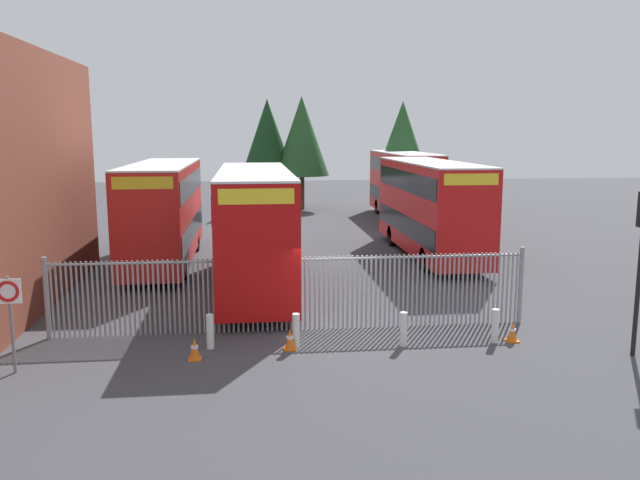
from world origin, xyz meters
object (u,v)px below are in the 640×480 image
object	(u,v)px
bollard_near_right	(403,329)
double_decker_bus_far_back	(404,183)
traffic_cone_by_gate	(195,349)
double_decker_bus_near_gate	(255,225)
bollard_near_left	(210,331)
bollard_far_right	(495,326)
traffic_cone_mid_forecourt	(290,339)
speed_limit_sign_post	(9,302)
bollard_center_front	(296,331)
double_decker_bus_behind_fence_left	(430,205)
traffic_cone_near_kerb	(512,331)
double_decker_bus_behind_fence_right	(164,209)

from	to	relation	value
bollard_near_right	double_decker_bus_far_back	bearing A→B (deg)	76.26
bollard_near_right	traffic_cone_by_gate	distance (m)	5.60
double_decker_bus_near_gate	bollard_near_left	world-z (taller)	double_decker_bus_near_gate
double_decker_bus_far_back	bollard_far_right	bearing A→B (deg)	-98.01
bollard_far_right	traffic_cone_mid_forecourt	world-z (taller)	bollard_far_right
double_decker_bus_near_gate	speed_limit_sign_post	xyz separation A→B (m)	(-5.94, -7.78, -0.65)
bollard_center_front	traffic_cone_mid_forecourt	distance (m)	0.29
double_decker_bus_near_gate	bollard_center_front	world-z (taller)	double_decker_bus_near_gate
double_decker_bus_near_gate	traffic_cone_by_gate	xyz separation A→B (m)	(-1.67, -7.32, -2.13)
traffic_cone_mid_forecourt	double_decker_bus_behind_fence_left	bearing A→B (deg)	59.25
bollard_far_right	speed_limit_sign_post	xyz separation A→B (m)	(-12.45, -0.92, 1.30)
double_decker_bus_behind_fence_left	speed_limit_sign_post	distance (m)	19.40
bollard_near_right	speed_limit_sign_post	world-z (taller)	speed_limit_sign_post
double_decker_bus_behind_fence_left	speed_limit_sign_post	xyz separation A→B (m)	(-14.10, -13.31, -0.65)
double_decker_bus_near_gate	bollard_near_left	distance (m)	6.89
double_decker_bus_near_gate	traffic_cone_near_kerb	bearing A→B (deg)	-44.24
speed_limit_sign_post	double_decker_bus_far_back	bearing A→B (deg)	58.39
double_decker_bus_behind_fence_right	speed_limit_sign_post	world-z (taller)	double_decker_bus_behind_fence_right
double_decker_bus_behind_fence_right	bollard_center_front	distance (m)	12.98
double_decker_bus_far_back	speed_limit_sign_post	xyz separation A→B (m)	(-15.98, -25.96, -0.65)
double_decker_bus_behind_fence_left	bollard_far_right	size ratio (longest dim) A/B	11.38
traffic_cone_near_kerb	traffic_cone_by_gate	bearing A→B (deg)	-176.86
speed_limit_sign_post	bollard_near_left	bearing A→B (deg)	15.69
double_decker_bus_behind_fence_right	traffic_cone_mid_forecourt	xyz separation A→B (m)	(4.72, -12.00, -2.13)
double_decker_bus_behind_fence_right	traffic_cone_near_kerb	world-z (taller)	double_decker_bus_behind_fence_right
traffic_cone_near_kerb	bollard_center_front	bearing A→B (deg)	178.45
bollard_far_right	traffic_cone_near_kerb	xyz separation A→B (m)	(0.51, 0.02, -0.19)
traffic_cone_by_gate	double_decker_bus_far_back	bearing A→B (deg)	65.35
double_decker_bus_far_back	bollard_center_front	bearing A→B (deg)	-109.99
bollard_far_right	traffic_cone_near_kerb	bearing A→B (deg)	1.98
double_decker_bus_far_back	bollard_near_left	xyz separation A→B (m)	(-11.35, -24.66, -1.95)
traffic_cone_mid_forecourt	bollard_far_right	bearing A→B (deg)	-0.36
traffic_cone_mid_forecourt	speed_limit_sign_post	size ratio (longest dim) A/B	0.25
traffic_cone_near_kerb	bollard_far_right	bearing A→B (deg)	-178.02
double_decker_bus_behind_fence_right	bollard_far_right	bearing A→B (deg)	-49.12
traffic_cone_by_gate	double_decker_bus_behind_fence_right	bearing A→B (deg)	100.17
double_decker_bus_behind_fence_left	double_decker_bus_far_back	bearing A→B (deg)	81.59
bollard_near_left	traffic_cone_by_gate	world-z (taller)	bollard_near_left
traffic_cone_near_kerb	speed_limit_sign_post	size ratio (longest dim) A/B	0.25
bollard_far_right	traffic_cone_mid_forecourt	size ratio (longest dim) A/B	1.61
bollard_near_right	traffic_cone_mid_forecourt	world-z (taller)	bollard_near_right
double_decker_bus_behind_fence_right	traffic_cone_near_kerb	bearing A→B (deg)	-47.71
double_decker_bus_behind_fence_right	traffic_cone_by_gate	distance (m)	12.88
double_decker_bus_far_back	traffic_cone_by_gate	bearing A→B (deg)	-114.65
traffic_cone_mid_forecourt	speed_limit_sign_post	xyz separation A→B (m)	(-6.76, -0.95, 1.49)
speed_limit_sign_post	traffic_cone_mid_forecourt	bearing A→B (deg)	8.04
bollard_near_left	bollard_near_right	world-z (taller)	same
double_decker_bus_far_back	traffic_cone_mid_forecourt	distance (m)	26.74
double_decker_bus_behind_fence_right	bollard_near_left	size ratio (longest dim) A/B	11.38
double_decker_bus_behind_fence_left	double_decker_bus_behind_fence_right	world-z (taller)	same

